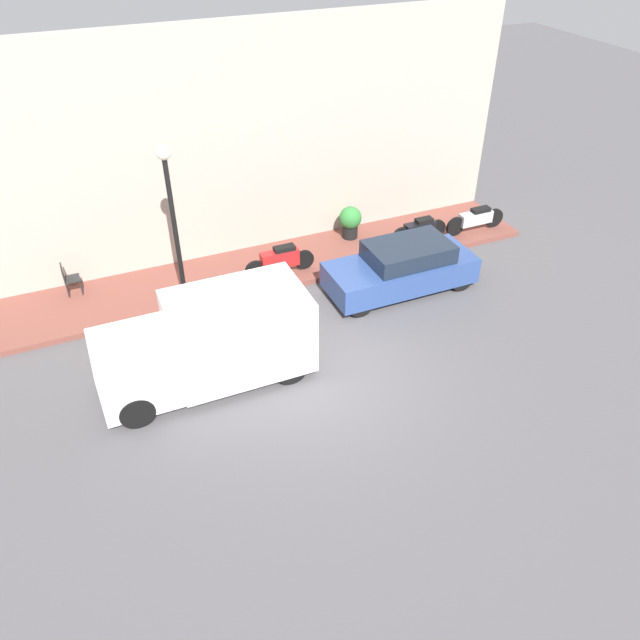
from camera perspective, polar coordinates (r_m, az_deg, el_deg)
The scene contains 11 objects.
ground_plane at distance 14.28m, azimuth 1.17°, elevation -4.96°, with size 60.00×60.00×0.00m, color #514F51.
sidewalk at distance 17.92m, azimuth -5.30°, elevation 4.68°, with size 2.42×16.12×0.15m.
building_facade at distance 17.73m, azimuth -7.38°, elevation 15.46°, with size 0.30×16.12×6.41m.
parked_car at distance 16.91m, azimuth 7.50°, elevation 4.75°, with size 1.62×4.03×1.36m.
delivery_van at distance 13.77m, azimuth -10.21°, elevation -1.99°, with size 1.95×4.61×1.98m.
motorcycle_black at distance 19.17m, azimuth 9.11°, elevation 8.22°, with size 0.30×1.81×0.72m.
motorcycle_red at distance 17.28m, azimuth -3.66°, elevation 5.53°, with size 0.30×2.01×0.84m.
scooter_silver at distance 20.07m, azimuth 14.06°, elevation 8.98°, with size 0.30×2.04×0.75m.
streetlamp at distance 15.22m, azimuth -13.48°, elevation 10.45°, with size 0.35×0.35×4.25m.
potted_plant at distance 19.08m, azimuth 2.79°, elevation 9.06°, with size 0.68×0.68×0.99m.
cafe_chair at distance 17.65m, azimuth -22.01°, elevation 3.63°, with size 0.40×0.40×0.87m.
Camera 1 is at (-9.75, 4.55, 9.39)m, focal length 35.00 mm.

